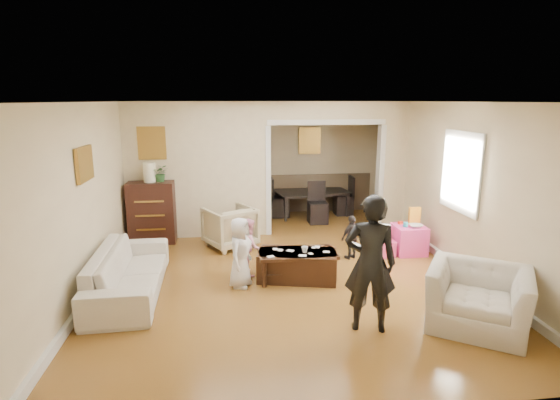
{
  "coord_description": "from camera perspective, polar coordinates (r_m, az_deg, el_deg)",
  "views": [
    {
      "loc": [
        -0.85,
        -6.61,
        2.63
      ],
      "look_at": [
        0.0,
        0.2,
        1.05
      ],
      "focal_mm": 28.0,
      "sensor_mm": 36.0,
      "label": 1
    }
  ],
  "objects": [
    {
      "name": "floor",
      "position": [
        7.16,
        0.2,
        -8.57
      ],
      "size": [
        7.0,
        7.0,
        0.0
      ],
      "primitive_type": "plane",
      "color": "#9F6D29",
      "rests_on": "ground"
    },
    {
      "name": "partition_left",
      "position": [
        8.53,
        -10.57,
        3.77
      ],
      "size": [
        2.75,
        0.18,
        2.6
      ],
      "primitive_type": "cube",
      "color": "beige",
      "rests_on": "ground"
    },
    {
      "name": "partition_right",
      "position": [
        9.14,
        14.35,
        4.19
      ],
      "size": [
        0.55,
        0.18,
        2.6
      ],
      "primitive_type": "cube",
      "color": "beige",
      "rests_on": "ground"
    },
    {
      "name": "partition_header",
      "position": [
        8.63,
        6.07,
        11.53
      ],
      "size": [
        2.22,
        0.18,
        0.35
      ],
      "primitive_type": "cube",
      "color": "beige",
      "rests_on": "partition_right"
    },
    {
      "name": "window_pane",
      "position": [
        7.25,
        22.63,
        3.4
      ],
      "size": [
        0.03,
        0.95,
        1.1
      ],
      "primitive_type": "cube",
      "color": "white",
      "rests_on": "ground"
    },
    {
      "name": "framed_art_partition",
      "position": [
        8.46,
        -16.4,
        7.15
      ],
      "size": [
        0.45,
        0.03,
        0.55
      ],
      "primitive_type": "cube",
      "color": "brown",
      "rests_on": "partition_left"
    },
    {
      "name": "framed_art_sofa_wall",
      "position": [
        6.35,
        -24.17,
        4.32
      ],
      "size": [
        0.03,
        0.55,
        0.4
      ],
      "primitive_type": "cube",
      "color": "brown"
    },
    {
      "name": "framed_art_alcove",
      "position": [
        10.28,
        3.9,
        7.74
      ],
      "size": [
        0.45,
        0.03,
        0.55
      ],
      "primitive_type": "cube",
      "color": "brown"
    },
    {
      "name": "sofa",
      "position": [
        6.44,
        -19.14,
        -8.82
      ],
      "size": [
        0.91,
        2.2,
        0.64
      ],
      "primitive_type": "imported",
      "rotation": [
        0.0,
        0.0,
        1.6
      ],
      "color": "beige",
      "rests_on": "ground"
    },
    {
      "name": "armchair_back",
      "position": [
        8.01,
        -6.56,
        -3.49
      ],
      "size": [
        1.09,
        1.1,
        0.74
      ],
      "primitive_type": "imported",
      "rotation": [
        0.0,
        0.0,
        3.64
      ],
      "color": "#C5B889",
      "rests_on": "ground"
    },
    {
      "name": "armchair_front",
      "position": [
        5.74,
        24.44,
        -11.57
      ],
      "size": [
        1.45,
        1.42,
        0.72
      ],
      "primitive_type": "imported",
      "rotation": [
        0.0,
        0.0,
        -0.59
      ],
      "color": "beige",
      "rests_on": "ground"
    },
    {
      "name": "dresser",
      "position": [
        8.5,
        -16.35,
        -1.55
      ],
      "size": [
        0.84,
        0.47,
        1.15
      ],
      "primitive_type": "cube",
      "color": "black",
      "rests_on": "ground"
    },
    {
      "name": "table_lamp",
      "position": [
        8.35,
        -16.68,
        3.49
      ],
      "size": [
        0.22,
        0.22,
        0.36
      ],
      "primitive_type": "cylinder",
      "color": "#F7F2C9",
      "rests_on": "dresser"
    },
    {
      "name": "potted_plant",
      "position": [
        8.32,
        -15.31,
        3.4
      ],
      "size": [
        0.29,
        0.25,
        0.32
      ],
      "primitive_type": "imported",
      "color": "#33662D",
      "rests_on": "dresser"
    },
    {
      "name": "coffee_table",
      "position": [
        6.59,
        2.27,
        -8.51
      ],
      "size": [
        1.25,
        0.82,
        0.43
      ],
      "primitive_type": "cube",
      "rotation": [
        0.0,
        0.0,
        -0.23
      ],
      "color": "#351D11",
      "rests_on": "ground"
    },
    {
      "name": "coffee_cup",
      "position": [
        6.47,
        3.24,
        -6.47
      ],
      "size": [
        0.12,
        0.12,
        0.09
      ],
      "primitive_type": "imported",
      "rotation": [
        0.0,
        0.0,
        -0.23
      ],
      "color": "silver",
      "rests_on": "coffee_table"
    },
    {
      "name": "play_table",
      "position": [
        7.98,
        16.47,
        -4.96
      ],
      "size": [
        0.52,
        0.52,
        0.5
      ],
      "primitive_type": "cube",
      "rotation": [
        0.0,
        0.0,
        -0.0
      ],
      "color": "#F5409F",
      "rests_on": "ground"
    },
    {
      "name": "cereal_box",
      "position": [
        8.0,
        17.16,
        -1.97
      ],
      "size": [
        0.2,
        0.07,
        0.3
      ],
      "primitive_type": "cube",
      "rotation": [
        0.0,
        0.0,
        -0.0
      ],
      "color": "yellow",
      "rests_on": "play_table"
    },
    {
      "name": "cyan_cup",
      "position": [
        7.81,
        16.07,
        -3.1
      ],
      "size": [
        0.08,
        0.08,
        0.08
      ],
      "primitive_type": "cylinder",
      "color": "#27B3C3",
      "rests_on": "play_table"
    },
    {
      "name": "toy_block",
      "position": [
        7.96,
        15.46,
        -2.88
      ],
      "size": [
        0.1,
        0.08,
        0.05
      ],
      "primitive_type": "cube",
      "rotation": [
        0.0,
        0.0,
        0.35
      ],
      "color": "red",
      "rests_on": "play_table"
    },
    {
      "name": "play_bowl",
      "position": [
        7.81,
        17.28,
        -3.27
      ],
      "size": [
        0.23,
        0.23,
        0.06
      ],
      "primitive_type": "imported",
      "rotation": [
        0.0,
        0.0,
        -0.0
      ],
      "color": "silver",
      "rests_on": "play_table"
    },
    {
      "name": "dining_table",
      "position": [
        10.15,
        4.19,
        -0.41
      ],
      "size": [
        1.76,
        1.16,
        0.58
      ],
      "primitive_type": "imported",
      "rotation": [
        0.0,
        0.0,
        0.15
      ],
      "color": "black",
      "rests_on": "ground"
    },
    {
      "name": "adult_person",
      "position": [
        5.11,
        11.7,
        -8.13
      ],
      "size": [
        0.67,
        0.52,
        1.62
      ],
      "primitive_type": "imported",
      "rotation": [
        0.0,
        0.0,
        2.89
      ],
      "color": "black",
      "rests_on": "ground"
    },
    {
      "name": "child_kneel_a",
      "position": [
        6.27,
        -5.22,
        -6.82
      ],
      "size": [
        0.5,
        0.59,
        1.02
      ],
      "primitive_type": "imported",
      "rotation": [
        0.0,
        0.0,
        1.17
      ],
      "color": "white",
      "rests_on": "ground"
    },
    {
      "name": "child_kneel_b",
      "position": [
        6.73,
        -4.05,
        -6.07
      ],
      "size": [
        0.38,
        0.46,
        0.88
      ],
      "primitive_type": "imported",
      "rotation": [
        0.0,
        0.0,
        1.69
      ],
      "color": "pink",
      "rests_on": "ground"
    },
    {
      "name": "child_toddler",
      "position": [
        7.46,
        9.36,
        -4.8
      ],
      "size": [
        0.48,
        0.36,
        0.75
      ],
      "primitive_type": "imported",
      "rotation": [
        0.0,
        0.0,
        -2.67
      ],
      "color": "black",
      "rests_on": "ground"
    },
    {
      "name": "craft_papers",
      "position": [
        6.52,
        2.39,
        -6.73
      ],
      "size": [
        0.95,
        0.47,
        0.0
      ],
      "color": "white",
      "rests_on": "coffee_table"
    }
  ]
}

